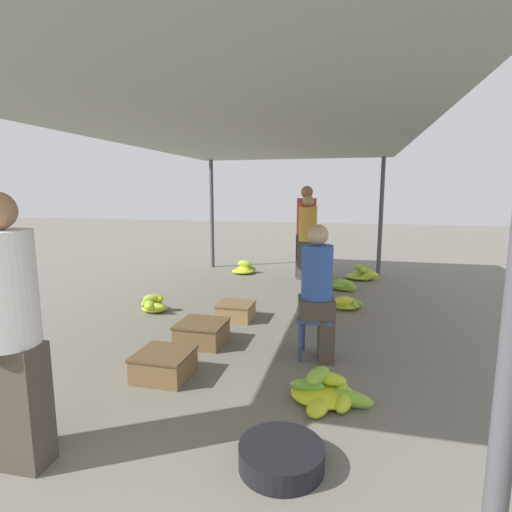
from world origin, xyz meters
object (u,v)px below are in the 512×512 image
at_px(banana_pile_left_1, 153,304).
at_px(banana_pile_right_3, 362,275).
at_px(stool, 316,324).
at_px(crate_far, 236,311).
at_px(basin_black, 281,456).
at_px(banana_pile_right_0, 346,303).
at_px(vendor_seated, 319,290).
at_px(banana_pile_left_0, 245,269).
at_px(vendor_foreground, 8,330).
at_px(shopper_walking_mid, 308,236).
at_px(banana_pile_right_1, 342,285).
at_px(crate_mid, 202,333).
at_px(shopper_walking_far, 306,230).
at_px(banana_pile_right_2, 327,392).
at_px(crate_near, 164,365).

relative_size(banana_pile_left_1, banana_pile_right_3, 0.74).
xyz_separation_m(stool, crate_far, (-1.11, 0.97, -0.23)).
bearing_deg(banana_pile_right_3, stool, -97.80).
height_order(basin_black, banana_pile_right_0, banana_pile_right_0).
height_order(vendor_seated, banana_pile_left_0, vendor_seated).
xyz_separation_m(vendor_foreground, banana_pile_right_0, (1.85, 3.79, -0.78)).
relative_size(banana_pile_right_0, shopper_walking_mid, 0.30).
xyz_separation_m(banana_pile_left_0, banana_pile_left_1, (-0.53, -2.81, 0.03)).
relative_size(banana_pile_right_1, banana_pile_right_3, 0.85).
bearing_deg(vendor_foreground, banana_pile_right_3, 70.05).
relative_size(vendor_seated, crate_mid, 2.64).
distance_m(basin_black, banana_pile_left_1, 3.48).
bearing_deg(banana_pile_right_0, shopper_walking_far, 112.01).
bearing_deg(basin_black, shopper_walking_far, 95.25).
bearing_deg(banana_pile_left_1, shopper_walking_far, 57.94).
bearing_deg(banana_pile_right_0, banana_pile_right_1, 94.41).
relative_size(banana_pile_right_0, banana_pile_right_2, 0.71).
xyz_separation_m(banana_pile_left_1, banana_pile_right_3, (2.81, 2.78, -0.01)).
bearing_deg(banana_pile_right_0, banana_pile_left_1, -162.94).
bearing_deg(banana_pile_left_0, shopper_walking_mid, -11.25).
bearing_deg(vendor_foreground, shopper_walking_mid, 78.90).
bearing_deg(crate_mid, banana_pile_right_0, 48.76).
relative_size(banana_pile_right_0, crate_far, 1.06).
distance_m(banana_pile_right_0, crate_near, 2.96).
xyz_separation_m(crate_near, crate_far, (0.15, 1.72, -0.01)).
bearing_deg(basin_black, crate_near, 143.22).
relative_size(vendor_foreground, crate_far, 3.70).
height_order(crate_far, shopper_walking_mid, shopper_walking_mid).
height_order(banana_pile_right_0, shopper_walking_mid, shopper_walking_mid).
relative_size(banana_pile_right_0, crate_mid, 0.93).
bearing_deg(banana_pile_right_2, banana_pile_right_3, 85.72).
height_order(vendor_foreground, crate_mid, vendor_foreground).
relative_size(stool, banana_pile_right_3, 0.67).
xyz_separation_m(banana_pile_right_1, shopper_walking_mid, (-0.68, 0.70, 0.73)).
distance_m(stool, crate_mid, 1.25).
distance_m(stool, banana_pile_right_3, 3.82).
distance_m(banana_pile_right_2, crate_near, 1.44).
xyz_separation_m(banana_pile_right_1, banana_pile_right_3, (0.33, 0.92, 0.01)).
distance_m(crate_far, shopper_walking_far, 2.99).
bearing_deg(banana_pile_right_1, crate_far, -124.42).
relative_size(stool, banana_pile_left_0, 0.87).
relative_size(banana_pile_right_0, banana_pile_right_1, 0.87).
xyz_separation_m(banana_pile_left_1, crate_far, (1.19, -0.03, -0.00)).
relative_size(banana_pile_right_3, shopper_walking_far, 0.37).
height_order(banana_pile_right_1, shopper_walking_far, shopper_walking_far).
xyz_separation_m(vendor_foreground, stool, (1.58, 2.00, -0.51)).
height_order(vendor_seated, crate_far, vendor_seated).
height_order(banana_pile_left_1, shopper_walking_mid, shopper_walking_mid).
relative_size(basin_black, crate_mid, 1.03).
distance_m(basin_black, banana_pile_right_1, 4.52).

